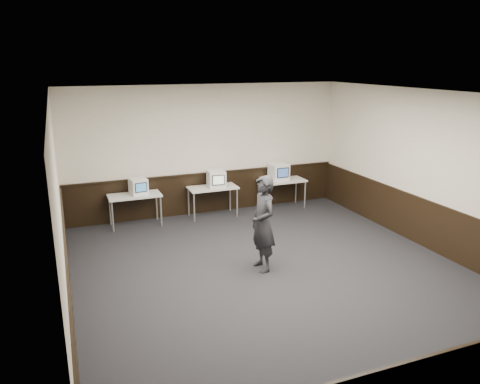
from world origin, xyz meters
name	(u,v)px	position (x,y,z in m)	size (l,w,h in m)	color
floor	(275,275)	(0.00, 0.00, 0.00)	(8.00, 8.00, 0.00)	black
ceiling	(279,95)	(0.00, 0.00, 3.20)	(8.00, 8.00, 0.00)	white
back_wall	(207,150)	(0.00, 4.00, 1.60)	(7.00, 7.00, 0.00)	beige
front_wall	(462,295)	(0.00, -4.00, 1.60)	(7.00, 7.00, 0.00)	beige
left_wall	(60,213)	(-3.50, 0.00, 1.60)	(8.00, 8.00, 0.00)	beige
right_wall	(437,173)	(3.50, 0.00, 1.60)	(8.00, 8.00, 0.00)	beige
wainscot_back	(208,193)	(0.00, 3.98, 0.50)	(6.98, 0.04, 1.00)	black
wainscot_left	(69,282)	(-3.48, 0.00, 0.50)	(0.04, 7.98, 1.00)	black
wainscot_right	(430,225)	(3.48, 0.00, 0.50)	(0.04, 7.98, 1.00)	black
wainscot_rail	(208,173)	(0.00, 3.96, 1.02)	(6.98, 0.06, 0.04)	black
desk_left	(135,198)	(-1.90, 3.60, 0.68)	(1.20, 0.60, 0.75)	silver
desk_center	(213,190)	(0.00, 3.60, 0.68)	(1.20, 0.60, 0.75)	silver
desk_right	(282,183)	(1.90, 3.60, 0.68)	(1.20, 0.60, 0.75)	silver
emac_left	(138,186)	(-1.79, 3.62, 0.94)	(0.42, 0.44, 0.37)	white
emac_center	(216,179)	(0.09, 3.56, 0.96)	(0.45, 0.48, 0.41)	white
emac_right	(279,172)	(1.82, 3.64, 0.97)	(0.44, 0.48, 0.44)	white
person	(263,224)	(-0.11, 0.34, 0.89)	(0.65, 0.43, 1.78)	black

